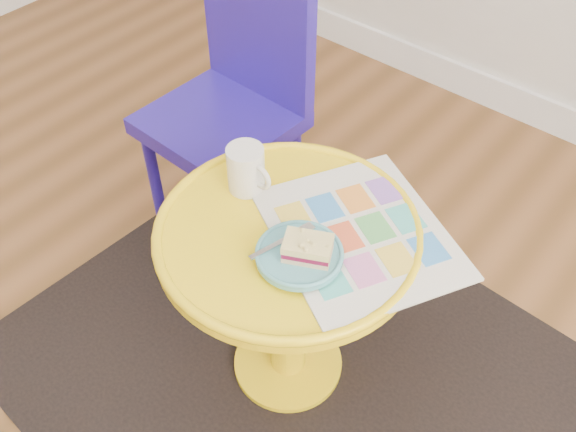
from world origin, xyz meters
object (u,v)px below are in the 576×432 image
Objects in this scene: side_table at (288,275)px; plate at (299,255)px; chair at (235,96)px; newspaper at (359,234)px; mug at (247,168)px.

plate is at bearing -35.34° from side_table.
chair is at bearing 144.64° from side_table.
chair reaches higher than plate.
side_table is 0.67× the size of chair.
mug is at bearing -143.25° from newspaper.
side_table is at bearing 144.66° from plate.
chair is at bearing 144.64° from plate.
mug is (-0.14, 0.04, 0.19)m from side_table.
chair reaches higher than newspaper.
newspaper is 3.38× the size of mug.
mug is 0.23m from plate.
plate is (-0.05, -0.13, 0.01)m from newspaper.
mug is (-0.26, -0.04, 0.05)m from newspaper.
side_table is 0.18m from plate.
newspaper is 0.26m from mug.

